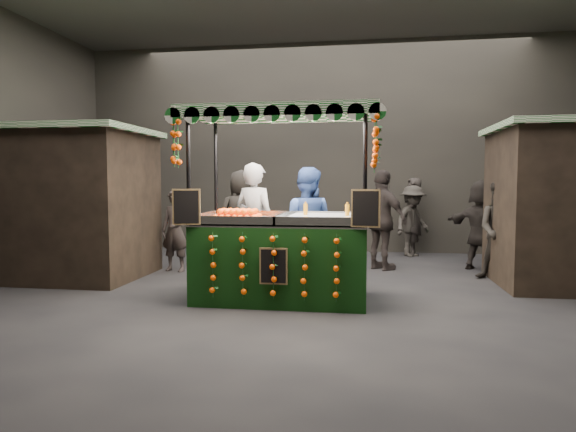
# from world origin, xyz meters

# --- Properties ---
(ground) EXTENTS (12.00, 12.00, 0.00)m
(ground) POSITION_xyz_m (0.00, 0.00, 0.00)
(ground) COLOR black
(ground) RESTS_ON ground
(market_hall) EXTENTS (12.10, 10.10, 5.05)m
(market_hall) POSITION_xyz_m (0.00, 0.00, 3.38)
(market_hall) COLOR black
(market_hall) RESTS_ON ground
(neighbour_stall_left) EXTENTS (3.00, 2.20, 2.60)m
(neighbour_stall_left) POSITION_xyz_m (-4.40, 1.00, 1.31)
(neighbour_stall_left) COLOR black
(neighbour_stall_left) RESTS_ON ground
(juice_stall) EXTENTS (2.76, 1.62, 2.67)m
(juice_stall) POSITION_xyz_m (-0.29, -0.16, 0.83)
(juice_stall) COLOR black
(juice_stall) RESTS_ON ground
(vendor_grey) EXTENTS (0.84, 0.71, 1.98)m
(vendor_grey) POSITION_xyz_m (-0.91, 0.85, 0.99)
(vendor_grey) COLOR gray
(vendor_grey) RESTS_ON ground
(vendor_blue) EXTENTS (1.01, 0.83, 1.91)m
(vendor_blue) POSITION_xyz_m (-0.08, 0.96, 0.95)
(vendor_blue) COLOR navy
(vendor_blue) RESTS_ON ground
(shopper_0) EXTENTS (0.61, 0.45, 1.53)m
(shopper_0) POSITION_xyz_m (-2.65, 1.80, 0.76)
(shopper_0) COLOR #2D2625
(shopper_0) RESTS_ON ground
(shopper_1) EXTENTS (0.99, 0.87, 1.70)m
(shopper_1) POSITION_xyz_m (3.16, 1.80, 0.85)
(shopper_1) COLOR black
(shopper_1) RESTS_ON ground
(shopper_2) EXTENTS (1.13, 1.11, 1.91)m
(shopper_2) POSITION_xyz_m (1.19, 2.55, 0.95)
(shopper_2) COLOR #2A2322
(shopper_2) RESTS_ON ground
(shopper_3) EXTENTS (1.14, 1.16, 1.60)m
(shopper_3) POSITION_xyz_m (1.92, 4.40, 0.80)
(shopper_3) COLOR #2C2824
(shopper_3) RESTS_ON ground
(shopper_4) EXTENTS (1.10, 0.92, 1.92)m
(shopper_4) POSITION_xyz_m (-1.59, 2.67, 0.96)
(shopper_4) COLOR #282420
(shopper_4) RESTS_ON ground
(shopper_5) EXTENTS (1.54, 1.42, 1.72)m
(shopper_5) POSITION_xyz_m (3.05, 2.80, 0.86)
(shopper_5) COLOR black
(shopper_5) RESTS_ON ground
(shopper_6) EXTENTS (0.47, 0.68, 1.77)m
(shopper_6) POSITION_xyz_m (1.92, 4.60, 0.88)
(shopper_6) COLOR black
(shopper_6) RESTS_ON ground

